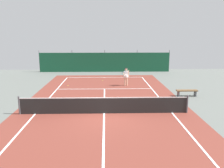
% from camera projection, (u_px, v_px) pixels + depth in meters
% --- Properties ---
extents(ground_plane, '(36.00, 36.00, 0.00)m').
position_uv_depth(ground_plane, '(104.00, 113.00, 14.11)').
color(ground_plane, slate).
extents(court_surface, '(11.02, 26.60, 0.01)m').
position_uv_depth(court_surface, '(104.00, 113.00, 14.11)').
color(court_surface, brown).
rests_on(court_surface, ground).
extents(tennis_net, '(10.12, 0.10, 1.10)m').
position_uv_depth(tennis_net, '(104.00, 105.00, 14.00)').
color(tennis_net, black).
rests_on(tennis_net, ground).
extents(back_fence, '(16.30, 0.98, 2.70)m').
position_uv_depth(back_fence, '(105.00, 66.00, 29.95)').
color(back_fence, '#14472D').
rests_on(back_fence, ground).
extents(tennis_player, '(0.69, 0.77, 1.64)m').
position_uv_depth(tennis_player, '(126.00, 75.00, 21.50)').
color(tennis_player, '#D8AD8C').
rests_on(tennis_player, ground).
extents(tennis_ball_near_player, '(0.07, 0.07, 0.07)m').
position_uv_depth(tennis_ball_near_player, '(103.00, 81.00, 23.90)').
color(tennis_ball_near_player, '#CCDB33').
rests_on(tennis_ball_near_player, ground).
extents(tennis_ball_midcourt, '(0.07, 0.07, 0.07)m').
position_uv_depth(tennis_ball_midcourt, '(68.00, 86.00, 21.56)').
color(tennis_ball_midcourt, '#CCDB33').
rests_on(tennis_ball_midcourt, ground).
extents(parked_car, '(2.07, 4.23, 1.68)m').
position_uv_depth(parked_car, '(129.00, 63.00, 31.64)').
color(parked_car, silver).
rests_on(parked_car, ground).
extents(courtside_bench, '(1.60, 0.40, 0.49)m').
position_uv_depth(courtside_bench, '(187.00, 91.00, 17.94)').
color(courtside_bench, brown).
rests_on(courtside_bench, ground).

